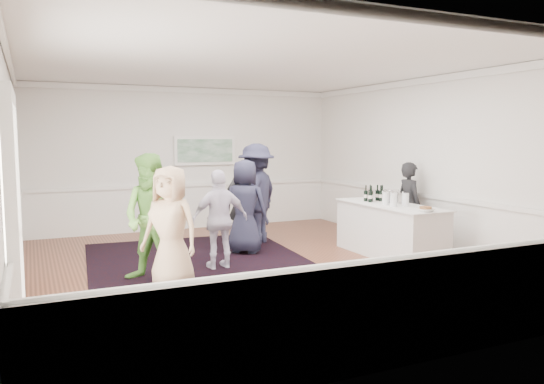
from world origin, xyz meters
name	(u,v)px	position (x,y,z in m)	size (l,w,h in m)	color
floor	(256,267)	(0.00, 0.00, 0.00)	(8.00, 8.00, 0.00)	brown
ceiling	(256,66)	(0.00, 0.00, 3.20)	(7.00, 8.00, 0.02)	white
wall_left	(11,175)	(-3.50, 0.00, 1.60)	(0.02, 8.00, 3.20)	white
wall_right	(429,164)	(3.50, 0.00, 1.60)	(0.02, 8.00, 3.20)	white
wall_back	(188,159)	(0.00, 4.00, 1.60)	(7.00, 0.02, 3.20)	white
wall_front	(428,192)	(0.00, -4.00, 1.60)	(7.00, 0.02, 3.20)	white
wainscoting	(256,236)	(0.00, 0.00, 0.50)	(7.00, 8.00, 1.00)	white
mirror	(16,156)	(-3.45, 1.30, 1.80)	(0.05, 1.25, 1.85)	gold
doorway	(12,205)	(-3.45, -1.90, 1.42)	(0.10, 1.78, 2.56)	white
landscape_painting	(205,151)	(0.40, 3.95, 1.78)	(1.44, 0.06, 0.66)	white
area_rug	(202,265)	(-0.77, 0.48, 0.01)	(3.55, 4.66, 0.02)	black
serving_table	(390,230)	(2.45, -0.24, 0.46)	(0.86, 2.27, 0.92)	silver
bartender	(409,205)	(3.20, 0.17, 0.81)	(0.59, 0.39, 1.62)	black
guest_tan	(170,229)	(-1.57, -0.71, 0.86)	(0.84, 0.54, 1.71)	tan
guest_green	(153,218)	(-1.69, -0.17, 0.93)	(0.91, 0.71, 1.86)	#65A843
guest_lilac	(220,220)	(-0.57, 0.13, 0.79)	(0.93, 0.39, 1.59)	silver
guest_dark_a	(256,194)	(0.73, 1.71, 0.98)	(1.27, 0.73, 1.97)	#212237
guest_dark_b	(243,203)	(0.45, 1.74, 0.83)	(0.60, 0.40, 1.66)	black
guest_navy	(245,207)	(0.21, 1.02, 0.85)	(0.83, 0.54, 1.70)	#212237
wine_bottles	(374,193)	(2.45, 0.26, 1.07)	(0.40, 0.27, 0.31)	black
juice_pitchers	(395,199)	(2.39, -0.44, 1.04)	(0.34, 0.40, 0.24)	#8ABE44
ice_bucket	(391,197)	(2.56, -0.12, 1.03)	(0.26, 0.26, 0.24)	silver
nut_bowl	(426,209)	(2.40, -1.20, 0.96)	(0.27, 0.27, 0.08)	white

